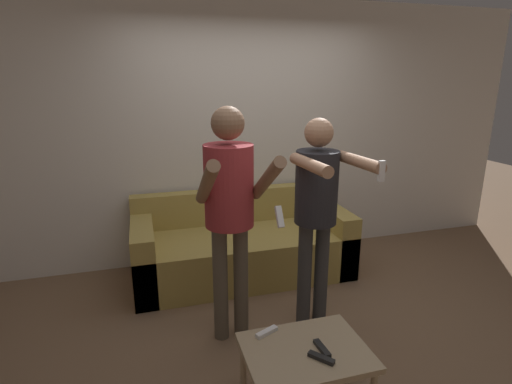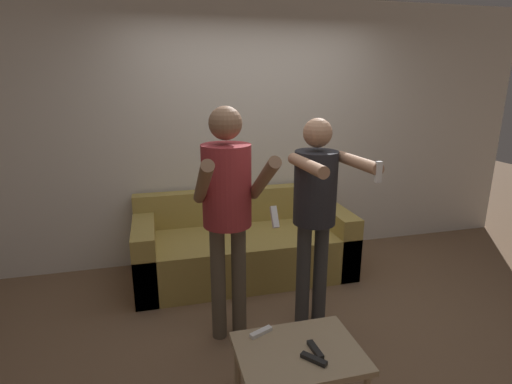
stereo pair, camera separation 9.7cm
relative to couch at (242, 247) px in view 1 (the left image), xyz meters
The scene contains 9 objects.
ground_plane 1.15m from the couch, 79.42° to the right, with size 14.00×14.00×0.00m, color brown.
wall_back 1.19m from the couch, 67.01° to the left, with size 6.40×0.06×2.70m.
couch is the anchor object (origin of this frame).
person_standing_left 1.34m from the couch, 108.39° to the right, with size 0.47×0.73×1.74m.
person_standing_right 1.30m from the couch, 71.62° to the right, with size 0.44×0.71×1.65m.
coffee_table 1.84m from the couch, 92.79° to the right, with size 0.70×0.53×0.44m.
remote_near 1.94m from the couch, 91.29° to the right, with size 0.12×0.14×0.02m.
remote_mid 1.87m from the couch, 90.16° to the right, with size 0.05×0.15×0.02m.
remote_far 1.66m from the couch, 98.98° to the right, with size 0.15×0.09×0.02m.
Camera 1 is at (-1.10, -2.51, 1.91)m, focal length 28.00 mm.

